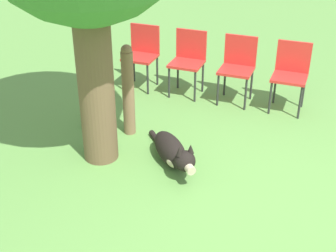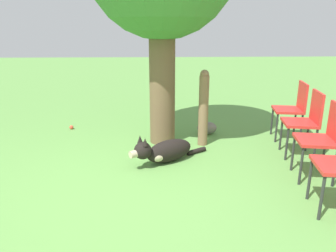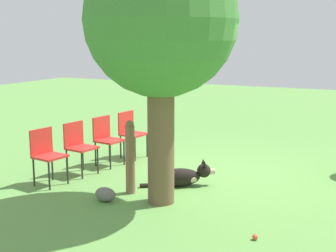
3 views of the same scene
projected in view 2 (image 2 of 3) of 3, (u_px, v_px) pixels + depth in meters
The scene contains 8 objects.
ground_plane at pixel (136, 180), 3.80m from camera, with size 30.00×30.00×0.00m, color #609947.
dog at pixel (164, 151), 4.25m from camera, with size 1.05×0.74×0.42m.
fence_post at pixel (203, 108), 4.78m from camera, with size 0.14×0.14×1.12m.
red_chair_1 at pixel (324, 135), 3.70m from camera, with size 0.49×0.50×0.90m.
red_chair_2 at pixel (306, 118), 4.37m from camera, with size 0.49×0.50×0.90m.
red_chair_3 at pixel (293, 106), 5.04m from camera, with size 0.49×0.50×0.90m.
tennis_ball at pixel (71, 127), 5.65m from camera, with size 0.07×0.07×0.07m.
garden_rock at pixel (207, 128), 5.39m from camera, with size 0.32×0.21×0.21m.
Camera 2 is at (0.24, -3.45, 1.73)m, focal length 35.00 mm.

